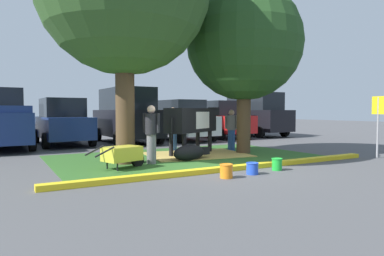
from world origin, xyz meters
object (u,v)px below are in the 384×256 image
object	(u,v)px
bucket_orange	(226,171)
hatchback_white	(182,121)
sedan_red	(218,120)
suv_dark_grey	(254,114)
calf_lying	(190,153)
person_visitor_far	(151,133)
parking_sign	(378,115)
wheelbarrow	(123,154)
bucket_green	(277,164)
sedan_silver	(62,122)
shade_tree_right	(244,43)
person_handler	(231,129)
bucket_blue	(252,168)
suv_black	(127,115)
person_visitor_near	(173,128)
cow_holstein	(193,121)

from	to	relation	value
bucket_orange	hatchback_white	xyz separation A→B (m)	(3.70, 9.07, 0.82)
sedan_red	suv_dark_grey	bearing A→B (deg)	1.57
calf_lying	bucket_orange	distance (m)	2.74
person_visitor_far	parking_sign	distance (m)	7.09
wheelbarrow	bucket_green	world-z (taller)	wheelbarrow
bucket_green	sedan_silver	xyz separation A→B (m)	(-3.58, 9.40, 0.83)
bucket_orange	sedan_red	xyz separation A→B (m)	(6.28, 9.57, 0.82)
hatchback_white	wheelbarrow	bearing A→B (deg)	-127.95
wheelbarrow	bucket_orange	bearing A→B (deg)	-54.35
shade_tree_right	suv_dark_grey	world-z (taller)	shade_tree_right
person_handler	bucket_blue	distance (m)	4.72
bucket_orange	suv_dark_grey	size ratio (longest dim) A/B	0.07
person_visitor_far	parking_sign	bearing A→B (deg)	-19.45
suv_black	person_visitor_far	bearing A→B (deg)	-103.32
bucket_blue	suv_black	xyz separation A→B (m)	(0.09, 9.13, 1.12)
sedan_silver	hatchback_white	bearing A→B (deg)	-5.31
shade_tree_right	sedan_red	distance (m)	7.66
bucket_blue	calf_lying	bearing A→B (deg)	94.41
shade_tree_right	hatchback_white	world-z (taller)	shade_tree_right
bucket_green	suv_dark_grey	distance (m)	11.95
shade_tree_right	sedan_silver	size ratio (longest dim) A/B	1.30
calf_lying	bucket_green	distance (m)	2.72
calf_lying	shade_tree_right	bearing A→B (deg)	12.87
person_visitor_far	suv_black	xyz separation A→B (m)	(1.56, 6.58, 0.39)
bucket_orange	person_visitor_far	bearing A→B (deg)	104.45
shade_tree_right	suv_black	size ratio (longest dim) A/B	1.25
person_handler	suv_dark_grey	distance (m)	8.01
bucket_green	suv_black	world-z (taller)	suv_black
suv_black	bucket_green	bearing A→B (deg)	-84.94
bucket_orange	sedan_silver	xyz separation A→B (m)	(-1.90, 9.59, 0.82)
sedan_red	person_visitor_near	bearing A→B (deg)	-138.02
shade_tree_right	person_visitor_near	distance (m)	3.89
parking_sign	sedan_silver	size ratio (longest dim) A/B	0.44
shade_tree_right	sedan_red	world-z (taller)	shade_tree_right
bucket_blue	sedan_red	distance (m)	11.01
cow_holstein	calf_lying	distance (m)	1.73
calf_lying	cow_holstein	bearing A→B (deg)	56.48
calf_lying	bucket_green	world-z (taller)	calf_lying
person_handler	parking_sign	bearing A→B (deg)	-53.38
bucket_blue	sedan_red	world-z (taller)	sedan_red
parking_sign	sedan_red	bearing A→B (deg)	88.24
sedan_red	suv_dark_grey	xyz separation A→B (m)	(2.63, 0.07, 0.29)
sedan_silver	hatchback_white	size ratio (longest dim) A/B	1.00
calf_lying	hatchback_white	world-z (taller)	hatchback_white
person_visitor_far	suv_dark_grey	bearing A→B (deg)	36.25
bucket_green	person_visitor_near	bearing A→B (deg)	95.83
person_visitor_far	bucket_green	bearing A→B (deg)	-45.94
hatchback_white	person_visitor_near	bearing A→B (deg)	-121.63
person_handler	person_visitor_near	xyz separation A→B (m)	(-1.96, 0.90, 0.05)
bucket_orange	sedan_silver	bearing A→B (deg)	101.21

